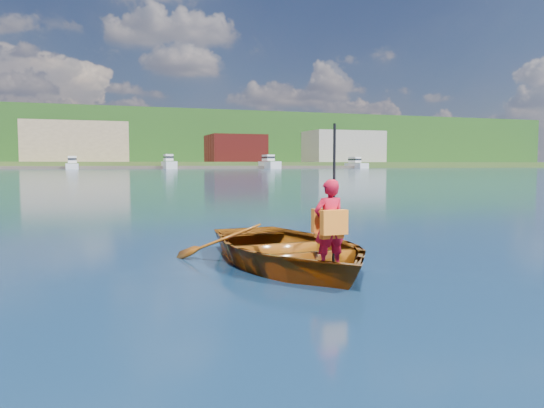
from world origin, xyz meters
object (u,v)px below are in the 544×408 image
Objects in this scene: child_paddler at (329,224)px; dock at (91,167)px; marina_yachts at (111,164)px; rowboat at (288,249)px.

child_paddler is 149.15m from dock.
marina_yachts is at bearing 88.84° from child_paddler.
dock is (-2.01, 148.25, 0.17)m from rowboat.
rowboat is 148.26m from dock.
dock is 1.09× the size of marina_yachts.
dock is at bearing 137.64° from marina_yachts.
marina_yachts is (2.92, 144.44, 0.73)m from child_paddler.
marina_yachts is (3.14, 143.55, 1.17)m from rowboat.
marina_yachts is (5.15, -4.70, 1.00)m from dock.
marina_yachts is at bearing -42.36° from dock.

